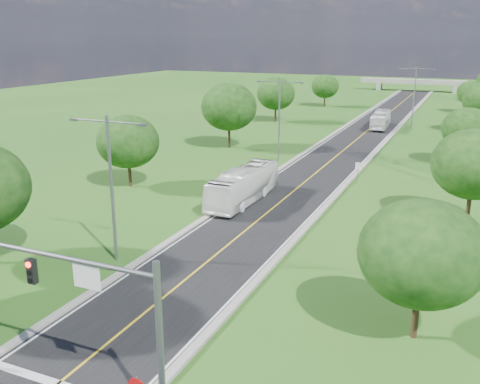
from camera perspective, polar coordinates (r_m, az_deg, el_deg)
The scene contains 20 objects.
ground at distance 78.86m, azimuth 11.95°, elevation 5.14°, with size 260.00×260.00×0.00m, color #235818.
road at distance 84.64m, azimuth 12.82°, elevation 5.86°, with size 8.00×150.00×0.06m, color black.
curb_left at distance 85.52m, azimuth 10.02°, elevation 6.18°, with size 0.50×150.00×0.22m, color gray.
curb_right at distance 83.95m, azimuth 15.67°, elevation 5.63°, with size 0.50×150.00×0.22m, color gray.
signal_mast at distance 21.52m, azimuth -13.54°, elevation -11.90°, with size 8.54×0.33×7.20m.
speed_limit_sign at distance 56.43m, azimuth 12.45°, elevation 2.35°, with size 0.55×0.09×2.40m.
overpass at distance 157.13m, azimuth 18.32°, elevation 11.04°, with size 30.00×3.00×3.20m.
streetlight_near_left at distance 36.37m, azimuth -13.61°, elevation 1.62°, with size 5.90×0.25×10.00m.
streetlight_mid_left at distance 65.19m, azimuth 4.21°, elevation 8.44°, with size 5.90×0.25×10.00m.
streetlight_far_right at distance 94.76m, azimuth 18.12°, elevation 10.18°, with size 5.90×0.25×10.00m.
tree_lb at distance 55.02m, azimuth -11.87°, elevation 5.28°, with size 6.30×6.30×7.33m.
tree_lc at distance 73.21m, azimuth -1.18°, elevation 9.06°, with size 7.56×7.56×8.79m.
tree_ld at distance 96.10m, azimuth 3.85°, elevation 10.42°, with size 6.72×6.72×7.82m.
tree_le at distance 118.24m, azimuth 9.07°, elevation 11.07°, with size 5.88×5.88×6.84m.
tree_ra at distance 27.87m, azimuth 18.83°, elevation -6.21°, with size 6.30×6.30×7.33m.
tree_rb at distance 46.92m, azimuth 23.68°, elevation 2.73°, with size 6.72×6.72×7.82m.
tree_rc at distance 68.67m, azimuth 23.09°, elevation 6.22°, with size 5.88×5.88×6.84m.
tree_re at distance 116.37m, azimuth 23.45°, elevation 9.71°, with size 5.46×5.46×6.35m.
bus_outbound at distance 92.14m, azimuth 14.76°, elevation 7.46°, with size 2.32×9.93×2.77m, color white.
bus_inbound at distance 49.26m, azimuth 0.37°, elevation 0.73°, with size 2.63×11.25×3.13m, color white.
Camera 1 is at (15.60, -15.85, 14.95)m, focal length 40.00 mm.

